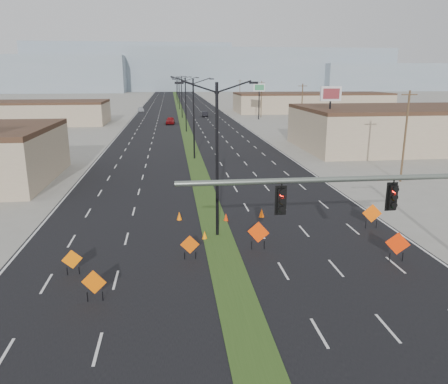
{
  "coord_description": "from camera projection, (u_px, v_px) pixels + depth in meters",
  "views": [
    {
      "loc": [
        -2.87,
        -15.43,
        10.41
      ],
      "look_at": [
        0.36,
        11.23,
        3.2
      ],
      "focal_mm": 35.0,
      "sensor_mm": 36.0,
      "label": 1
    }
  ],
  "objects": [
    {
      "name": "mesa_east",
      "position": [
        425.0,
        77.0,
        314.44
      ],
      "size": [
        160.0,
        50.0,
        18.0
      ],
      "primitive_type": "cube",
      "color": "#8497A4",
      "rests_on": "ground"
    },
    {
      "name": "construction_sign_4",
      "position": [
        398.0,
        245.0,
        24.87
      ],
      "size": [
        1.25,
        0.59,
        1.8
      ],
      "rotation": [
        0.0,
        0.0,
        -0.42
      ],
      "color": "#F73105",
      "rests_on": "ground"
    },
    {
      "name": "car_far",
      "position": [
        141.0,
        110.0,
        127.75
      ],
      "size": [
        2.2,
        4.56,
        1.28
      ],
      "primitive_type": "imported",
      "rotation": [
        0.0,
        0.0,
        0.09
      ],
      "color": "#B8BDC3",
      "rests_on": "ground"
    },
    {
      "name": "mesa_center",
      "position": [
        231.0,
        70.0,
        306.49
      ],
      "size": [
        220.0,
        50.0,
        28.0
      ],
      "primitive_type": "cube",
      "color": "#8497A4",
      "rests_on": "ground"
    },
    {
      "name": "car_left",
      "position": [
        170.0,
        121.0,
        95.55
      ],
      "size": [
        2.09,
        4.67,
        1.56
      ],
      "primitive_type": "imported",
      "rotation": [
        0.0,
        0.0,
        -0.06
      ],
      "color": "maroon",
      "rests_on": "ground"
    },
    {
      "name": "streetlight_1",
      "position": [
        194.0,
        116.0,
        54.77
      ],
      "size": [
        5.15,
        0.24,
        10.02
      ],
      "color": "black",
      "rests_on": "ground"
    },
    {
      "name": "road_surface",
      "position": [
        182.0,
        116.0,
        113.7
      ],
      "size": [
        25.0,
        400.0,
        0.02
      ],
      "primitive_type": "cube",
      "color": "black",
      "rests_on": "ground"
    },
    {
      "name": "cone_2",
      "position": [
        262.0,
        213.0,
        32.95
      ],
      "size": [
        0.48,
        0.48,
        0.67
      ],
      "primitive_type": "cone",
      "rotation": [
        0.0,
        0.0,
        -0.21
      ],
      "color": "#FF5705",
      "rests_on": "ground"
    },
    {
      "name": "pole_sign_east_far",
      "position": [
        259.0,
        90.0,
        104.13
      ],
      "size": [
        2.74,
        1.21,
        8.49
      ],
      "rotation": [
        0.0,
        0.0,
        -0.32
      ],
      "color": "black",
      "rests_on": "ground"
    },
    {
      "name": "streetlight_3",
      "position": [
        182.0,
        96.0,
        108.46
      ],
      "size": [
        5.15,
        0.24,
        10.02
      ],
      "color": "black",
      "rests_on": "ground"
    },
    {
      "name": "pole_sign_east_near",
      "position": [
        331.0,
        99.0,
        58.64
      ],
      "size": [
        2.95,
        0.61,
        8.98
      ],
      "rotation": [
        0.0,
        0.0,
        0.08
      ],
      "color": "black",
      "rests_on": "ground"
    },
    {
      "name": "construction_sign_3",
      "position": [
        258.0,
        233.0,
        26.66
      ],
      "size": [
        1.26,
        0.56,
        1.8
      ],
      "rotation": [
        0.0,
        0.0,
        -0.4
      ],
      "color": "#FF3E05",
      "rests_on": "ground"
    },
    {
      "name": "utility_pole_3",
      "position": [
        240.0,
        93.0,
        143.58
      ],
      "size": [
        1.6,
        0.2,
        9.0
      ],
      "color": "#4C3823",
      "rests_on": "ground"
    },
    {
      "name": "construction_sign_2",
      "position": [
        190.0,
        245.0,
        25.26
      ],
      "size": [
        1.11,
        0.11,
        1.48
      ],
      "rotation": [
        0.0,
        0.0,
        -0.06
      ],
      "color": "#EB5304",
      "rests_on": "ground"
    },
    {
      "name": "streetlight_4",
      "position": [
        179.0,
        92.0,
        135.31
      ],
      "size": [
        5.15,
        0.24,
        10.02
      ],
      "color": "black",
      "rests_on": "ground"
    },
    {
      "name": "streetlight_6",
      "position": [
        176.0,
        87.0,
        189.01
      ],
      "size": [
        5.15,
        0.24,
        10.02
      ],
      "color": "black",
      "rests_on": "ground"
    },
    {
      "name": "cone_0",
      "position": [
        226.0,
        217.0,
        32.1
      ],
      "size": [
        0.43,
        0.43,
        0.59
      ],
      "primitive_type": "cone",
      "rotation": [
        0.0,
        0.0,
        0.23
      ],
      "color": "#E93204",
      "rests_on": "ground"
    },
    {
      "name": "cone_3",
      "position": [
        179.0,
        216.0,
        32.31
      ],
      "size": [
        0.4,
        0.4,
        0.65
      ],
      "primitive_type": "cone",
      "rotation": [
        0.0,
        0.0,
        0.03
      ],
      "color": "orange",
      "rests_on": "ground"
    },
    {
      "name": "streetlight_0",
      "position": [
        217.0,
        156.0,
        27.92
      ],
      "size": [
        5.15,
        0.24,
        10.02
      ],
      "color": "black",
      "rests_on": "ground"
    },
    {
      "name": "signal_mast",
      "position": [
        431.0,
        205.0,
        19.49
      ],
      "size": [
        16.3,
        0.6,
        8.0
      ],
      "color": "slate",
      "rests_on": "ground"
    },
    {
      "name": "construction_sign_1",
      "position": [
        72.0,
        260.0,
        23.31
      ],
      "size": [
        1.05,
        0.29,
        1.43
      ],
      "rotation": [
        0.0,
        0.0,
        0.24
      ],
      "color": "orange",
      "rests_on": "ground"
    },
    {
      "name": "median_strip",
      "position": [
        182.0,
        116.0,
        113.7
      ],
      "size": [
        2.0,
        400.0,
        0.04
      ],
      "primitive_type": "cube",
      "color": "#2D4819",
      "rests_on": "ground"
    },
    {
      "name": "ground",
      "position": [
        248.0,
        338.0,
        17.82
      ],
      "size": [
        600.0,
        600.0,
        0.0
      ],
      "primitive_type": "plane",
      "color": "gray",
      "rests_on": "ground"
    },
    {
      "name": "utility_pole_2",
      "position": [
        261.0,
        99.0,
        110.02
      ],
      "size": [
        1.6,
        0.2,
        9.0
      ],
      "color": "#4C3823",
      "rests_on": "ground"
    },
    {
      "name": "utility_pole_1",
      "position": [
        302.0,
        109.0,
        76.46
      ],
      "size": [
        1.6,
        0.2,
        9.0
      ],
      "color": "#4C3823",
      "rests_on": "ground"
    },
    {
      "name": "cone_1",
      "position": [
        205.0,
        235.0,
        28.54
      ],
      "size": [
        0.46,
        0.46,
        0.58
      ],
      "primitive_type": "cone",
      "rotation": [
        0.0,
        0.0,
        -0.4
      ],
      "color": "orange",
      "rests_on": "ground"
    },
    {
      "name": "building_sw_far",
      "position": [
        36.0,
        114.0,
        95.02
      ],
      "size": [
        30.0,
        14.0,
        4.5
      ],
      "primitive_type": "cube",
      "color": "tan",
      "rests_on": "ground"
    },
    {
      "name": "building_se_far",
      "position": [
        311.0,
        103.0,
        127.05
      ],
      "size": [
        44.0,
        16.0,
        5.0
      ],
      "primitive_type": "cube",
      "color": "tan",
      "rests_on": "ground"
    },
    {
      "name": "construction_sign_5",
      "position": [
        372.0,
        214.0,
        30.35
      ],
      "size": [
        1.32,
        0.29,
        1.78
      ],
      "rotation": [
        0.0,
        0.0,
        -0.19
      ],
      "color": "#FF5B05",
      "rests_on": "ground"
    },
    {
      "name": "streetlight_2",
      "position": [
        186.0,
        103.0,
        81.62
      ],
      "size": [
        5.15,
        0.24,
        10.02
      ],
      "color": "black",
      "rests_on": "ground"
    },
    {
      "name": "construction_sign_0",
      "position": [
        94.0,
        283.0,
        20.49
      ],
      "size": [
        1.2,
        0.26,
        1.61
      ],
      "rotation": [
        0.0,
        0.0,
        -0.18
      ],
      "color": "#E75E04",
      "rests_on": "ground"
    },
    {
      "name": "building_se_near",
      "position": [
        423.0,
        129.0,
        64.2
      ],
      "size": [
        36.0,
        18.0,
        5.5
      ],
      "primitive_type": "cube",
      "color": "tan",
      "rests_on": "ground"
    },
    {
      "name": "mesa_backdrop",
      "position": [
        132.0,
        67.0,
        317.02
      ],
      "size": [
        140.0,
        50.0,
        32.0
      ],
      "primitive_type": "cube",
      "color": "#8497A4",
      "rests_on": "ground"
    },
    {
      "name": "streetlight_5",
      "position": [
        178.0,
        89.0,
        162.16
      ],
      "size": [
        5.15,
        0.24,
        10.02
      ],
      "color": "black",
      "rests_on": "ground"
    },
    {
      "name": "car_mid",
      "position": [
        205.0,
        114.0,
        112.75
      ],
      "size": [
        1.54,
        3.95,
        1.28
      ],
      "primitive_type": "imported",
      "rotation": [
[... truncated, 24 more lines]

